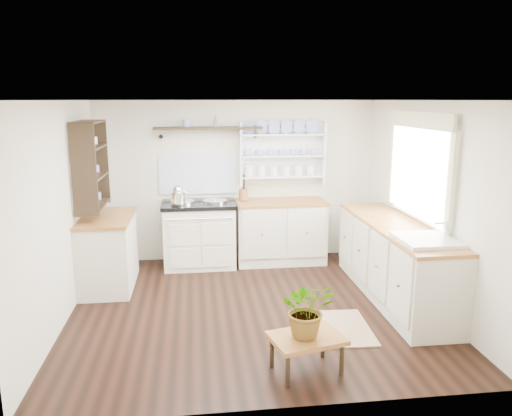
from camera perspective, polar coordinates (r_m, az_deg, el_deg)
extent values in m
cube|color=black|center=(5.76, -0.47, -11.31)|extent=(4.00, 3.80, 0.01)
cube|color=silver|center=(7.26, -2.22, 3.12)|extent=(4.00, 0.02, 2.30)
cube|color=silver|center=(5.97, 18.95, 0.45)|extent=(0.02, 3.80, 2.30)
cube|color=silver|center=(5.55, -21.47, -0.61)|extent=(0.02, 3.80, 2.30)
cube|color=white|center=(5.28, -0.51, 12.22)|extent=(4.00, 3.80, 0.01)
cube|color=white|center=(6.03, 18.22, 3.99)|extent=(0.04, 1.40, 1.00)
cube|color=white|center=(6.02, 18.04, 3.99)|extent=(0.02, 1.50, 1.10)
cube|color=#F5F2C4|center=(5.96, 18.24, 9.51)|extent=(0.04, 1.55, 0.18)
cube|color=white|center=(7.07, -6.47, -3.19)|extent=(0.98, 0.64, 0.86)
cube|color=black|center=(6.96, -6.55, 0.43)|extent=(1.02, 0.68, 0.05)
cylinder|color=silver|center=(6.96, -8.41, 0.70)|extent=(0.33, 0.33, 0.03)
cylinder|color=silver|center=(6.96, -4.71, 0.80)|extent=(0.33, 0.33, 0.03)
cylinder|color=silver|center=(6.64, -6.49, -1.24)|extent=(0.88, 0.02, 0.02)
cube|color=silver|center=(7.20, 2.80, -2.76)|extent=(1.25, 0.60, 0.88)
cube|color=brown|center=(7.10, 2.84, 0.68)|extent=(1.27, 0.63, 0.04)
cube|color=silver|center=(6.11, 15.53, -5.95)|extent=(0.60, 2.40, 0.88)
cube|color=brown|center=(5.99, 15.77, -1.95)|extent=(0.62, 2.43, 0.04)
cube|color=white|center=(5.36, 18.81, -4.71)|extent=(0.55, 0.60, 0.28)
cylinder|color=silver|center=(5.40, 20.87, -2.55)|extent=(0.02, 0.02, 0.22)
cube|color=silver|center=(6.51, -16.51, -4.88)|extent=(0.60, 1.10, 0.88)
cube|color=brown|center=(6.40, -16.75, -1.12)|extent=(0.62, 1.13, 0.04)
cube|color=white|center=(7.27, 2.90, 6.30)|extent=(1.20, 0.03, 0.90)
cube|color=white|center=(7.19, 3.03, 6.23)|extent=(1.20, 0.22, 0.02)
cylinder|color=navy|center=(7.17, 3.04, 8.38)|extent=(0.20, 0.02, 0.20)
cube|color=black|center=(7.03, -5.47, 9.08)|extent=(1.50, 0.24, 0.04)
cone|color=black|center=(7.12, -10.76, 8.08)|extent=(0.06, 0.20, 0.06)
cone|color=black|center=(7.15, -0.21, 8.31)|extent=(0.06, 0.20, 0.06)
cube|color=black|center=(6.31, -18.38, 4.78)|extent=(0.28, 0.80, 1.05)
cylinder|color=brown|center=(7.08, -1.47, 1.54)|extent=(0.13, 0.13, 0.15)
cube|color=brown|center=(4.43, 5.81, -14.58)|extent=(0.69, 0.57, 0.04)
cylinder|color=black|center=(4.28, 3.64, -18.09)|extent=(0.04, 0.04, 0.29)
cylinder|color=black|center=(4.54, 1.82, -16.13)|extent=(0.04, 0.04, 0.29)
cylinder|color=black|center=(4.49, 9.78, -16.70)|extent=(0.04, 0.04, 0.29)
cylinder|color=black|center=(4.74, 7.66, -14.95)|extent=(0.04, 0.04, 0.29)
imported|color=#3F7233|center=(4.31, 5.89, -11.36)|extent=(0.47, 0.41, 0.50)
cube|color=olive|center=(5.35, 9.84, -13.33)|extent=(0.59, 0.88, 0.02)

